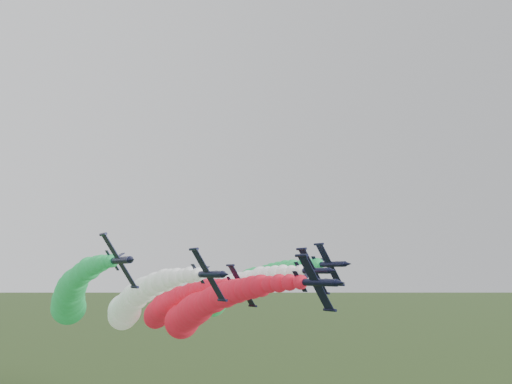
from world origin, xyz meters
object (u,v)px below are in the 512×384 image
Objects in this scene: jet_lead at (198,311)px; jet_inner_left at (132,304)px; jet_outer_left at (71,296)px; jet_outer_right at (230,292)px; jet_trail at (167,307)px; jet_inner_right at (212,298)px.

jet_inner_left reaches higher than jet_lead.
jet_outer_right is (38.24, -2.58, 0.09)m from jet_outer_left.
jet_lead is 15.40m from jet_inner_left.
jet_inner_left is (-9.70, 11.91, 1.17)m from jet_lead.
jet_outer_right is at bearing -3.86° from jet_outer_left.
jet_inner_left is at bearing -138.60° from jet_trail.
jet_trail is at bearing 80.07° from jet_lead.
jet_inner_right is at bearing -64.35° from jet_trail.
jet_trail is at bearing 115.65° from jet_inner_right.
jet_inner_right is 0.99× the size of jet_outer_left.
jet_lead is at bearing -50.84° from jet_inner_left.
jet_inner_right reaches higher than jet_lead.
jet_inner_left is at bearing -28.01° from jet_outer_left.
jet_inner_right is 13.86m from jet_trail.
jet_inner_right is 31.76m from jet_outer_left.
jet_outer_left reaches higher than jet_inner_left.
jet_lead is 1.01× the size of jet_trail.
jet_lead is 24.57m from jet_trail.
jet_lead is 1.01× the size of jet_inner_left.
jet_outer_left is at bearing 139.53° from jet_lead.
jet_inner_left is 19.85m from jet_inner_right.
jet_inner_left is at bearing 129.16° from jet_lead.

